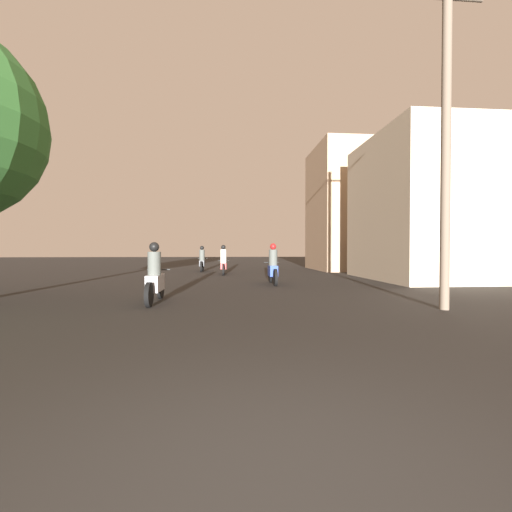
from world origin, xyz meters
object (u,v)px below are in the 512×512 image
Objects in this scene: motorcycle_blue at (273,268)px; motorcycle_black at (202,261)px; building_right_far at (350,209)px; motorcycle_silver at (155,279)px; building_right_near at (426,209)px; motorcycle_red at (223,263)px; utility_pole_near at (446,136)px.

motorcycle_black is at bearing 108.61° from motorcycle_blue.
motorcycle_blue is 0.25× the size of building_right_far.
motorcycle_blue reaches higher than motorcycle_black.
motorcycle_silver is 12.41m from building_right_near.
building_right_far is (-0.74, 7.45, 0.85)m from building_right_near.
motorcycle_silver is at bearing -82.18° from motorcycle_black.
motorcycle_blue is 7.70m from building_right_near.
motorcycle_red is at bearing -54.32° from motorcycle_black.
utility_pole_near is at bearing -118.76° from building_right_near.
building_right_near is (7.09, 1.61, 2.52)m from motorcycle_blue.
utility_pole_near reaches higher than motorcycle_black.
motorcycle_blue is at bearing 117.67° from utility_pole_near.
building_right_far is (9.89, 13.31, 3.40)m from motorcycle_silver.
building_right_far reaches higher than motorcycle_red.
motorcycle_blue is 0.27× the size of utility_pole_near.
building_right_far is at bearing 43.57° from motorcycle_silver.
motorcycle_blue is 11.57m from building_right_far.
motorcycle_blue is 7.27m from utility_pole_near.
building_right_near is (10.64, 5.85, 2.55)m from motorcycle_silver.
motorcycle_silver is 12.21m from motorcycle_black.
building_right_far reaches higher than motorcycle_black.
motorcycle_silver is 0.25× the size of building_right_far.
motorcycle_red is at bearing 70.63° from motorcycle_silver.
utility_pole_near reaches higher than motorcycle_blue.
motorcycle_silver is at bearing -151.19° from building_right_near.
motorcycle_red is 9.69m from building_right_far.
motorcycle_black is 0.28× the size of utility_pole_near.
building_right_near is at bearing 19.01° from motorcycle_silver.
motorcycle_red is 12.59m from utility_pole_near.
building_right_near reaches higher than motorcycle_blue.
utility_pole_near is (4.96, -11.12, 3.20)m from motorcycle_red.
building_right_near is at bearing -84.30° from building_right_far.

